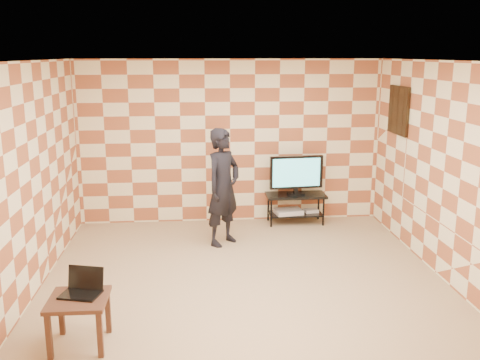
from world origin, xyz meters
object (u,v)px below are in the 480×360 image
tv (296,173)px  tv_stand (296,202)px  person (223,187)px  side_table (79,306)px

tv → tv_stand: bearing=84.8°
tv_stand → tv: size_ratio=1.11×
tv_stand → person: size_ratio=0.57×
person → side_table: bearing=-165.6°
tv_stand → person: person is taller
tv → side_table: (-2.81, -3.64, -0.45)m
tv_stand → tv: 0.49m
tv_stand → side_table: (-2.81, -3.65, 0.05)m
person → tv: bearing=-11.4°
tv → person: size_ratio=0.51×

